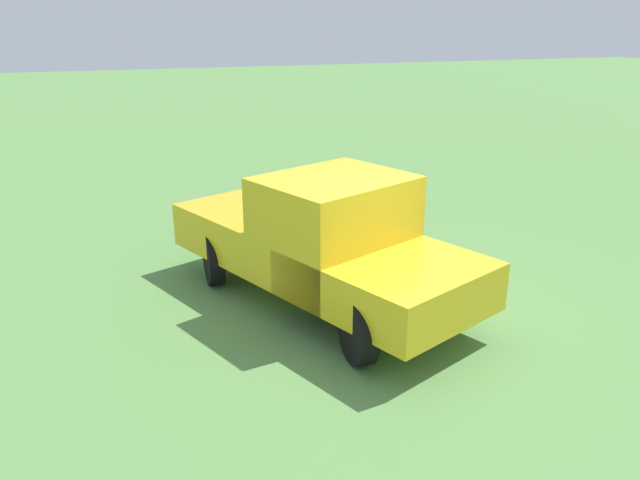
{
  "coord_description": "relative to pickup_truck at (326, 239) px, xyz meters",
  "views": [
    {
      "loc": [
        6.71,
        -3.05,
        3.81
      ],
      "look_at": [
        -0.9,
        -0.59,
        0.9
      ],
      "focal_mm": 35.42,
      "sensor_mm": 36.0,
      "label": 1
    }
  ],
  "objects": [
    {
      "name": "ground_plane",
      "position": [
        0.79,
        0.54,
        -0.95
      ],
      "size": [
        80.0,
        80.0,
        0.0
      ],
      "primitive_type": "plane",
      "color": "#5B8C47"
    },
    {
      "name": "pickup_truck",
      "position": [
        0.0,
        0.0,
        0.0
      ],
      "size": [
        5.02,
        3.56,
        1.82
      ],
      "rotation": [
        0.0,
        0.0,
        3.56
      ],
      "color": "black",
      "rests_on": "ground_plane"
    }
  ]
}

